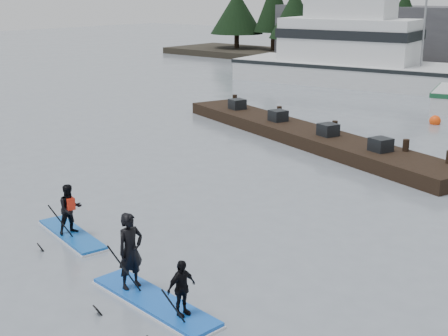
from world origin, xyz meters
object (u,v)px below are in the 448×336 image
Objects in this scene: paddleboard_solo at (71,217)px; paddleboard_duo at (150,276)px; fishing_boat_large at (372,72)px; floating_dock at (305,135)px.

paddleboard_solo is 4.45m from paddleboard_duo.
fishing_boat_large is 33.47m from paddleboard_duo.
floating_dock is (5.57, -17.15, -0.60)m from fishing_boat_large.
floating_dock is 4.71× the size of paddleboard_duo.
paddleboard_duo is at bearing -1.98° from paddleboard_solo.
fishing_boat_large is at bearing 115.62° from paddleboard_duo.
floating_dock is at bearing 117.03° from paddleboard_duo.
fishing_boat_large is 31.16m from paddleboard_solo.
fishing_boat_large reaches higher than floating_dock.
paddleboard_duo is (5.44, -14.45, 0.33)m from floating_dock.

